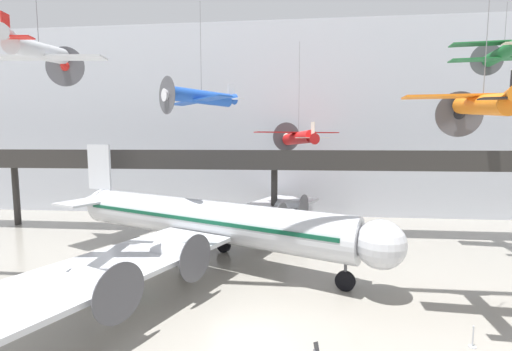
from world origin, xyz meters
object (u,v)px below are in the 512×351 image
suspended_plane_silver_racer (39,52)px  airliner_silver_main (202,220)px  suspended_plane_orange_highwing (483,103)px  suspended_plane_green_biplane (504,52)px  suspended_plane_blue_trainer (201,97)px  stanchion_barrier (473,341)px  suspended_plane_red_highwing (299,137)px

suspended_plane_silver_racer → airliner_silver_main: bearing=-37.6°
suspended_plane_orange_highwing → suspended_plane_green_biplane: bearing=-28.7°
airliner_silver_main → suspended_plane_orange_highwing: (16.44, -9.01, 8.26)m
suspended_plane_blue_trainer → stanchion_barrier: bearing=100.6°
suspended_plane_silver_racer → suspended_plane_red_highwing: size_ratio=0.65×
suspended_plane_red_highwing → stanchion_barrier: bearing=176.7°
suspended_plane_orange_highwing → airliner_silver_main: bearing=64.8°
suspended_plane_orange_highwing → suspended_plane_red_highwing: suspended_plane_orange_highwing is taller
suspended_plane_red_highwing → stanchion_barrier: size_ratio=11.23×
suspended_plane_blue_trainer → suspended_plane_red_highwing: 14.31m
suspended_plane_silver_racer → suspended_plane_orange_highwing: 22.60m
suspended_plane_blue_trainer → stanchion_barrier: (16.00, -11.36, -13.03)m
suspended_plane_blue_trainer → suspended_plane_red_highwing: suspended_plane_blue_trainer is taller
suspended_plane_red_highwing → suspended_plane_blue_trainer: bearing=121.8°
suspended_plane_blue_trainer → stanchion_barrier: size_ratio=8.35×
suspended_plane_green_biplane → suspended_plane_blue_trainer: size_ratio=0.88×
airliner_silver_main → suspended_plane_orange_highwing: size_ratio=3.24×
suspended_plane_green_biplane → suspended_plane_red_highwing: size_ratio=0.65×
suspended_plane_red_highwing → airliner_silver_main: bearing=124.0°
stanchion_barrier → airliner_silver_main: bearing=146.6°
airliner_silver_main → suspended_plane_silver_racer: suspended_plane_silver_racer is taller
suspended_plane_orange_highwing → suspended_plane_blue_trainer: suspended_plane_blue_trainer is taller
stanchion_barrier → suspended_plane_red_highwing: bearing=109.0°
suspended_plane_green_biplane → suspended_plane_orange_highwing: (-7.97, -12.68, -5.41)m
suspended_plane_orange_highwing → suspended_plane_red_highwing: bearing=25.0°
suspended_plane_orange_highwing → suspended_plane_blue_trainer: (-16.52, 9.87, 1.72)m
airliner_silver_main → suspended_plane_silver_racer: size_ratio=4.43×
airliner_silver_main → suspended_plane_red_highwing: (8.10, 12.18, 6.85)m
suspended_plane_green_biplane → suspended_plane_red_highwing: (-16.31, 8.51, -6.83)m
suspended_plane_green_biplane → suspended_plane_red_highwing: 19.62m
airliner_silver_main → suspended_plane_green_biplane: suspended_plane_green_biplane is taller
suspended_plane_green_biplane → stanchion_barrier: size_ratio=7.32×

